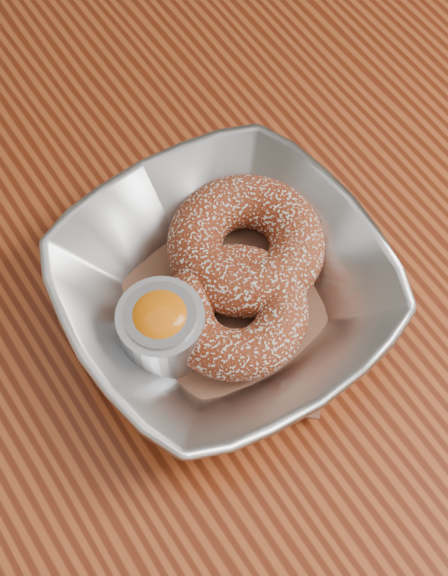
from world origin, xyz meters
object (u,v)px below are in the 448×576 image
donut_front (235,311)px  ramekin (162,327)px  serving_bowl (224,291)px  table (273,305)px  donut_back (246,244)px

donut_front → ramekin: 0.05m
serving_bowl → table: bearing=17.4°
table → donut_back: bearing=179.1°
ramekin → donut_front: bearing=-16.7°
serving_bowl → ramekin: (-0.05, -0.00, 0.01)m
donut_back → ramekin: ramekin is taller
serving_bowl → donut_front: (-0.00, -0.02, 0.00)m
serving_bowl → donut_back: 0.04m
table → donut_front: 0.15m
ramekin → donut_back: bearing=15.7°
serving_bowl → ramekin: bearing=-176.8°
table → serving_bowl: (-0.06, -0.02, 0.12)m
donut_back → donut_front: size_ratio=1.12×
ramekin → serving_bowl: bearing=3.2°
serving_bowl → ramekin: size_ratio=3.77×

